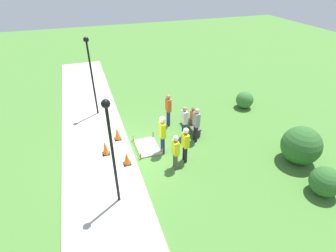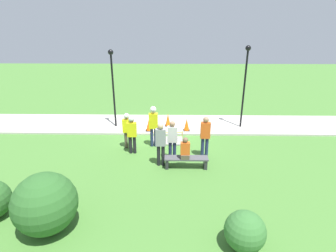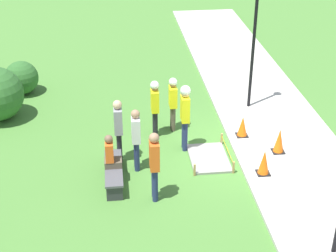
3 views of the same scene
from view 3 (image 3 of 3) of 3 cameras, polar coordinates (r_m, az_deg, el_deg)
ground_plane at (r=14.68m, az=7.23°, el=-2.80°), size 60.00×60.00×0.00m
sidewalk at (r=15.08m, az=13.08°, el=-2.23°), size 28.00×3.15×0.10m
wet_concrete_patch at (r=14.24m, az=4.53°, el=-3.53°), size 1.57×1.09×0.35m
traffic_cone_near_patch at (r=13.48m, az=10.60°, el=-3.98°), size 0.34×0.34×0.68m
traffic_cone_far_patch at (r=14.51m, az=12.22°, el=-1.61°), size 0.34×0.34×0.71m
traffic_cone_sidewalk_edge at (r=15.15m, az=8.26°, el=-0.03°), size 0.34×0.34×0.63m
park_bench at (r=13.19m, az=-6.03°, el=-5.01°), size 1.73×0.44×0.45m
person_seated_on_bench at (r=12.98m, az=-6.37°, el=-3.11°), size 0.36×0.44×0.89m
worker_supervisor at (r=15.24m, az=0.55°, el=2.93°), size 0.40×0.24×1.69m
worker_assistant at (r=14.90m, az=-1.46°, el=2.49°), size 0.40×0.25×1.75m
worker_trainee at (r=14.12m, az=1.90°, el=1.66°), size 0.40×0.28×1.96m
bystander_in_orange_shirt at (r=12.13m, az=-1.51°, el=-4.04°), size 0.40×0.24×1.82m
bystander_in_gray_shirt at (r=13.32m, az=-3.56°, el=-1.12°), size 0.40×0.23×1.75m
bystander_in_white_shirt at (r=13.70m, az=-5.52°, el=-0.11°), size 0.40×0.24×1.82m
lamppost_near at (r=16.12m, az=9.62°, el=10.86°), size 0.28×0.28×4.16m
shrub_rounded_near at (r=18.52m, az=-15.93°, el=5.17°), size 1.16×1.16×1.16m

